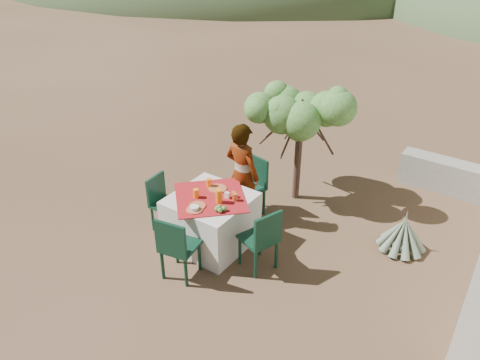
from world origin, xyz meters
name	(u,v)px	position (x,y,z in m)	size (l,w,h in m)	color
ground	(174,225)	(0.00, 0.00, 0.00)	(160.00, 160.00, 0.00)	#3E2F1C
table	(211,220)	(0.71, 0.01, 0.38)	(1.30, 1.30, 0.76)	silver
chair_far	(252,184)	(0.75, 0.98, 0.52)	(0.51, 0.51, 0.93)	black
chair_near	(176,246)	(0.83, -0.83, 0.51)	(0.49, 0.49, 0.92)	black
chair_left	(162,200)	(-0.10, -0.09, 0.47)	(0.42, 0.42, 0.84)	black
chair_right	(262,238)	(1.61, -0.07, 0.51)	(0.54, 0.54, 0.91)	black
person	(242,175)	(0.75, 0.71, 0.80)	(0.58, 0.38, 1.60)	#8C6651
shrub_tree	(305,120)	(1.15, 1.82, 1.37)	(1.48, 1.45, 1.74)	#442B22
agave	(403,235)	(2.98, 1.41, 0.24)	(0.66, 0.67, 0.71)	#60735C
plate_far	(218,189)	(0.67, 0.23, 0.77)	(0.26, 0.26, 0.01)	brown
plate_near	(197,206)	(0.72, -0.27, 0.77)	(0.22, 0.22, 0.01)	brown
glass_far	(209,183)	(0.53, 0.22, 0.82)	(0.08, 0.08, 0.12)	orange
glass_near	(196,193)	(0.57, -0.11, 0.82)	(0.08, 0.08, 0.13)	orange
juice_pitcher	(219,196)	(0.89, -0.03, 0.86)	(0.09, 0.09, 0.19)	orange
bowl_plate	(194,210)	(0.75, -0.36, 0.77)	(0.22, 0.22, 0.01)	brown
white_bowl	(194,208)	(0.75, -0.36, 0.80)	(0.12, 0.12, 0.04)	silver
jar_left	(235,197)	(1.04, 0.13, 0.81)	(0.07, 0.07, 0.10)	#BE5921
jar_right	(233,194)	(0.97, 0.18, 0.80)	(0.05, 0.05, 0.09)	#BE5921
napkin_holder	(227,195)	(0.92, 0.12, 0.81)	(0.07, 0.04, 0.09)	silver
fruit_cluster	(220,209)	(1.03, -0.19, 0.80)	(0.14, 0.13, 0.07)	#4A802E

